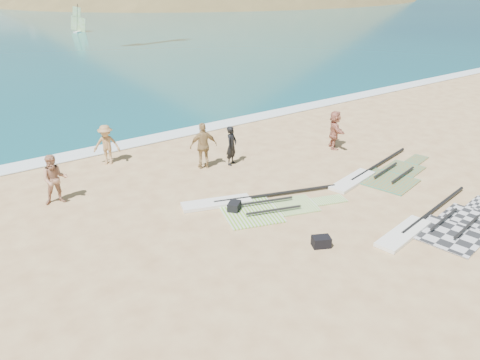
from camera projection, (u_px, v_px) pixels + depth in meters
ground at (353, 245)px, 13.79m from camera, size 300.00×300.00×0.00m
surf_line at (160, 138)px, 22.87m from camera, size 300.00×1.20×0.04m
headland_main at (224, 0)px, 155.87m from camera, size 143.00×143.00×45.00m
rig_grey at (435, 226)px, 14.72m from camera, size 5.86×2.70×0.20m
rig_green at (253, 205)px, 16.10m from camera, size 5.59×3.27×0.20m
rig_orange at (378, 175)px, 18.47m from camera, size 5.96×2.96×0.20m
gear_bag_near at (234, 207)px, 15.72m from camera, size 0.62×0.60×0.32m
gear_bag_far at (321, 242)px, 13.66m from camera, size 0.63×0.56×0.31m
person_wetsuit at (232, 146)px, 19.38m from camera, size 0.72×0.63×1.65m
beachgoer_left at (55, 179)px, 16.00m from camera, size 1.01×0.87×1.78m
beachgoer_mid at (107, 145)px, 19.43m from camera, size 1.26×1.11×1.69m
beachgoer_back at (203, 146)px, 18.96m from camera, size 1.21×0.80×1.92m
beachgoer_right at (335, 130)px, 21.20m from camera, size 1.33×1.65×1.76m
windsurfer_right at (78, 24)px, 65.31m from camera, size 2.01×2.04×3.79m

